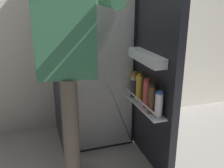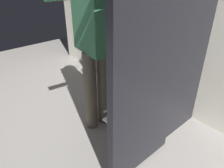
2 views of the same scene
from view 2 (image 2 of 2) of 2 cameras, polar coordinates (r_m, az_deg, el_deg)
The scene contains 3 objects.
ground_plane at distance 2.11m, azimuth 1.14°, elevation -14.16°, with size 6.58×6.58×0.00m, color gray.
refrigerator at distance 1.98m, azimuth 12.43°, elevation 10.38°, with size 0.72×1.22×1.67m.
person at distance 1.83m, azimuth -4.51°, elevation 13.49°, with size 0.53×0.75×1.61m.
Camera 2 is at (1.13, -1.06, 1.44)m, focal length 33.71 mm.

